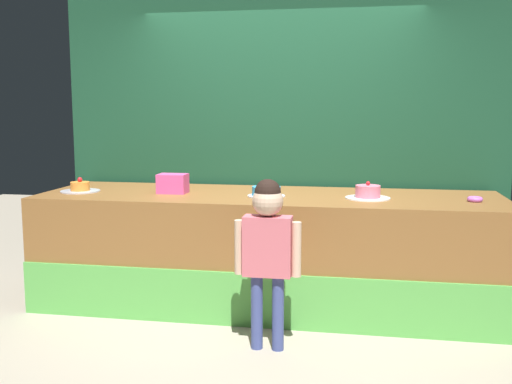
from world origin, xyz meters
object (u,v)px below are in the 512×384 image
at_px(pink_box, 173,184).
at_px(cake_right, 368,193).
at_px(child_figure, 268,241).
at_px(cake_left, 80,188).
at_px(donut, 475,199).
at_px(cake_center, 266,192).

bearing_deg(pink_box, cake_right, -0.80).
bearing_deg(child_figure, cake_right, 52.83).
height_order(child_figure, pink_box, child_figure).
relative_size(pink_box, cake_left, 0.72).
distance_m(donut, cake_right, 0.80).
bearing_deg(pink_box, cake_center, -3.94).
bearing_deg(child_figure, donut, 30.38).
relative_size(pink_box, cake_right, 0.68).
xyz_separation_m(child_figure, pink_box, (-0.95, 0.89, 0.25)).
xyz_separation_m(child_figure, cake_left, (-1.75, 0.83, 0.21)).
height_order(pink_box, cake_left, pink_box).
bearing_deg(cake_right, child_figure, -127.17).
distance_m(donut, cake_left, 3.20).
bearing_deg(donut, cake_left, -179.51).
xyz_separation_m(pink_box, donut, (2.40, -0.03, -0.06)).
height_order(pink_box, donut, pink_box).
height_order(cake_left, cake_center, cake_left).
bearing_deg(cake_center, cake_right, 2.35).
relative_size(child_figure, cake_right, 3.34).
bearing_deg(cake_left, child_figure, -25.32).
xyz_separation_m(donut, cake_center, (-1.60, -0.02, 0.02)).
height_order(child_figure, cake_left, child_figure).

